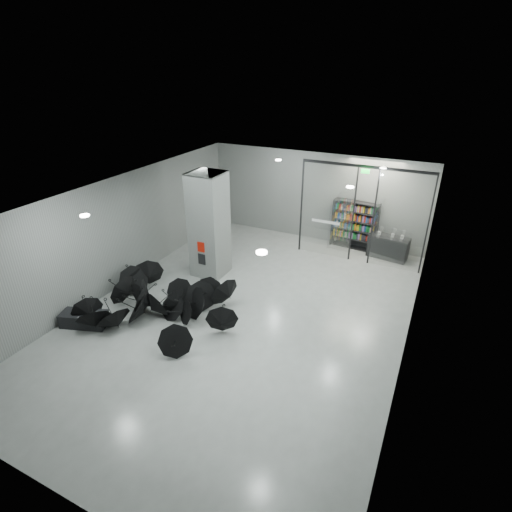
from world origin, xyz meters
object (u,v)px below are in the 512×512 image
at_px(column, 209,225).
at_px(bench, 84,319).
at_px(bookshelf, 354,225).
at_px(shop_counter, 388,247).
at_px(umbrella_cluster, 159,305).

distance_m(column, bench, 5.37).
distance_m(bookshelf, shop_counter, 1.73).
distance_m(bench, bookshelf, 11.38).
xyz_separation_m(bench, bookshelf, (6.21, 9.50, 0.84)).
relative_size(bookshelf, umbrella_cluster, 0.39).
height_order(bookshelf, umbrella_cluster, bookshelf).
relative_size(column, bench, 2.83).
xyz_separation_m(column, bookshelf, (4.46, 4.75, -0.93)).
bearing_deg(bookshelf, column, -126.35).
relative_size(bookshelf, shop_counter, 1.32).
bearing_deg(bench, shop_counter, 30.79).
height_order(bench, shop_counter, shop_counter).
bearing_deg(bench, bookshelf, 38.16).
xyz_separation_m(shop_counter, umbrella_cluster, (-6.07, -7.52, -0.16)).
xyz_separation_m(column, shop_counter, (6.03, 4.35, -1.52)).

